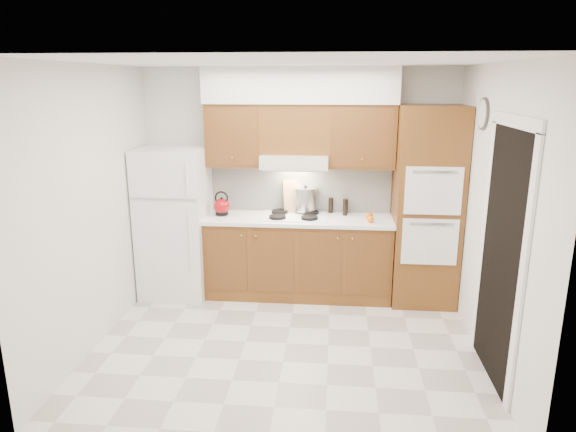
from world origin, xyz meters
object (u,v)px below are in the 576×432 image
object	(u,v)px
oven_cabinet	(426,207)
stock_pot	(305,200)
fridge	(175,222)
kettle	(222,207)

from	to	relation	value
oven_cabinet	stock_pot	size ratio (longest dim) A/B	8.25
oven_cabinet	fridge	bearing A→B (deg)	-179.30
stock_pot	kettle	bearing A→B (deg)	-169.17
stock_pot	oven_cabinet	bearing A→B (deg)	-9.06
oven_cabinet	stock_pot	distance (m)	1.37
fridge	oven_cabinet	size ratio (longest dim) A/B	0.78
kettle	stock_pot	distance (m)	0.97
oven_cabinet	kettle	size ratio (longest dim) A/B	11.90
kettle	oven_cabinet	bearing A→B (deg)	-25.24
fridge	kettle	xyz separation A→B (m)	(0.54, 0.07, 0.18)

